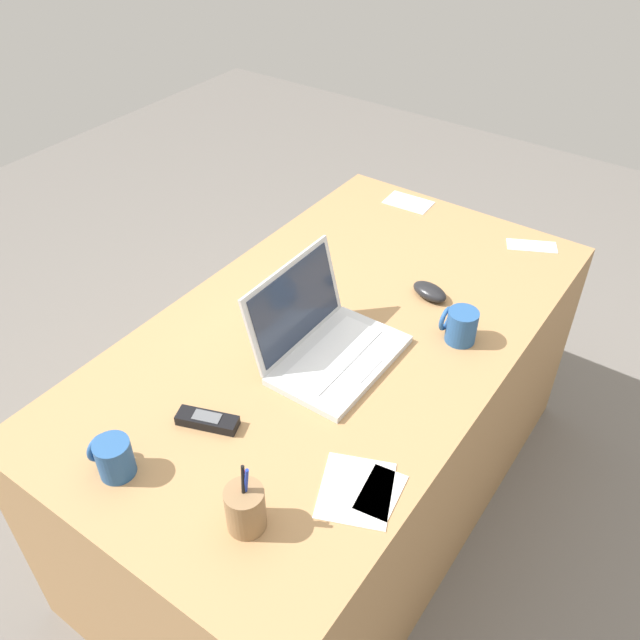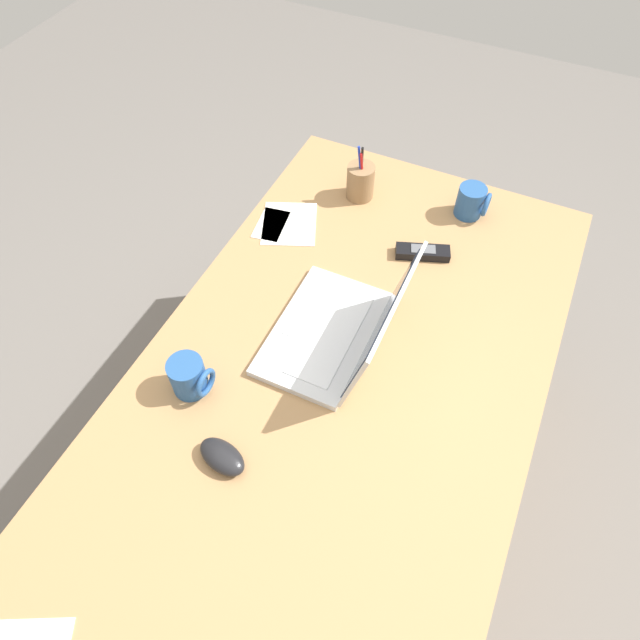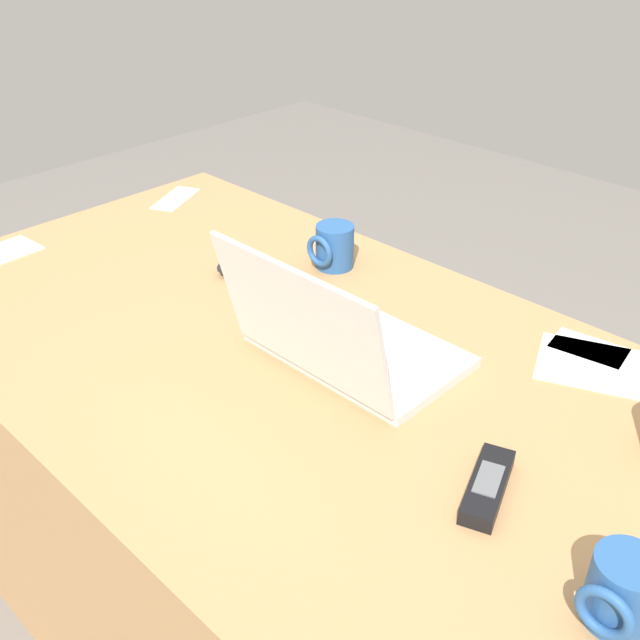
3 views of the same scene
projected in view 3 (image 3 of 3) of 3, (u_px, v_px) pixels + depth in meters
name	position (u px, v px, depth m)	size (l,w,h in m)	color
ground_plane	(294.00, 614.00, 1.63)	(6.00, 6.00, 0.00)	slate
desk	(291.00, 498.00, 1.44)	(1.57, 0.87, 0.71)	#A87C4F
laptop	(341.00, 340.00, 1.20)	(0.35, 0.28, 0.23)	silver
computer_mouse	(242.00, 264.00, 1.49)	(0.06, 0.11, 0.04)	black
coffee_mug_white	(333.00, 247.00, 1.49)	(0.08, 0.09, 0.09)	#26518C
coffee_mug_tall	(621.00, 592.00, 0.78)	(0.08, 0.09, 0.09)	#26518C
cordless_phone	(488.00, 486.00, 0.96)	(0.09, 0.15, 0.03)	black
paper_note_near_laptop	(0.00, 253.00, 1.57)	(0.10, 0.16, 0.00)	white
paper_note_left	(590.00, 365.00, 1.22)	(0.17, 0.14, 0.00)	white
paper_note_right	(176.00, 199.00, 1.83)	(0.06, 0.15, 0.00)	white
paper_note_front	(589.00, 348.00, 1.26)	(0.12, 0.07, 0.00)	white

